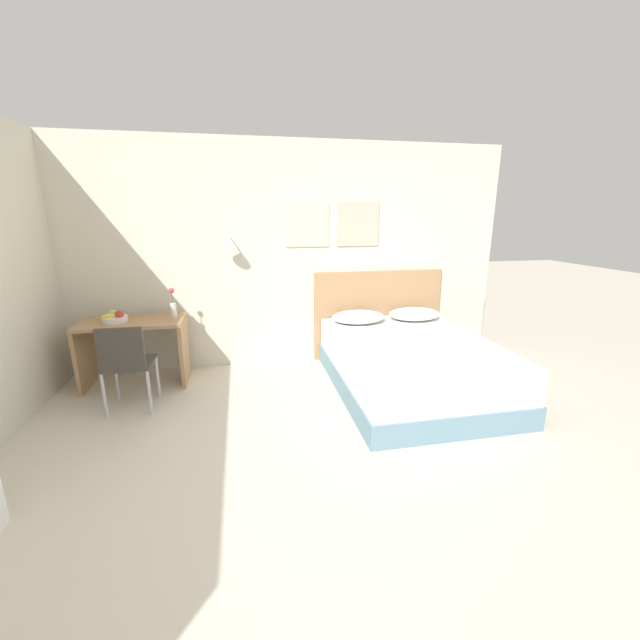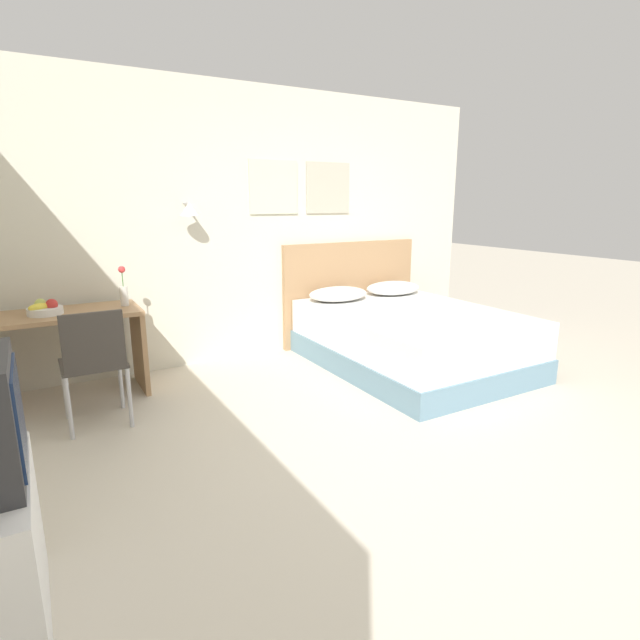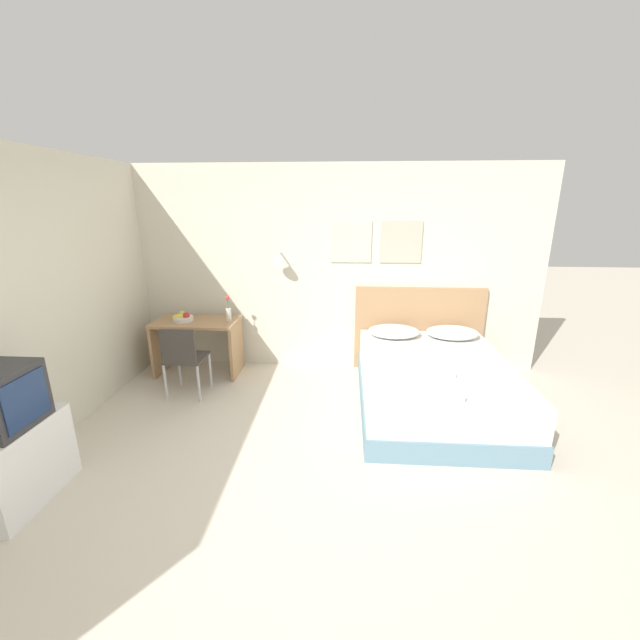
# 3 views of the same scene
# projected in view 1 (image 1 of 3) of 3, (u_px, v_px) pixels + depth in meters

# --- Properties ---
(ground_plane) EXTENTS (24.00, 24.00, 0.00)m
(ground_plane) POSITION_uv_depth(u_px,v_px,m) (324.00, 507.00, 2.51)
(ground_plane) COLOR beige
(wall_back) EXTENTS (5.63, 0.31, 2.65)m
(wall_back) POSITION_uv_depth(u_px,v_px,m) (279.00, 256.00, 4.71)
(wall_back) COLOR beige
(wall_back) RESTS_ON ground_plane
(bed) EXTENTS (1.56, 2.08, 0.55)m
(bed) POSITION_uv_depth(u_px,v_px,m) (411.00, 365.00, 4.15)
(bed) COLOR #66899E
(bed) RESTS_ON ground_plane
(headboard) EXTENTS (1.68, 0.06, 1.12)m
(headboard) POSITION_uv_depth(u_px,v_px,m) (378.00, 314.00, 5.09)
(headboard) COLOR #A87F56
(headboard) RESTS_ON ground_plane
(pillow_left) EXTENTS (0.64, 0.46, 0.14)m
(pillow_left) POSITION_uv_depth(u_px,v_px,m) (358.00, 317.00, 4.71)
(pillow_left) COLOR white
(pillow_left) RESTS_ON bed
(pillow_right) EXTENTS (0.64, 0.46, 0.14)m
(pillow_right) POSITION_uv_depth(u_px,v_px,m) (414.00, 314.00, 4.85)
(pillow_right) COLOR white
(pillow_right) RESTS_ON bed
(folded_towel_near_foot) EXTENTS (0.34, 0.29, 0.06)m
(folded_towel_near_foot) POSITION_uv_depth(u_px,v_px,m) (419.00, 347.00, 3.76)
(folded_towel_near_foot) COLOR white
(folded_towel_near_foot) RESTS_ON bed
(folded_towel_mid_bed) EXTENTS (0.32, 0.35, 0.06)m
(folded_towel_mid_bed) POSITION_uv_depth(u_px,v_px,m) (438.00, 364.00, 3.33)
(folded_towel_mid_bed) COLOR white
(folded_towel_mid_bed) RESTS_ON bed
(desk) EXTENTS (1.06, 0.58, 0.72)m
(desk) POSITION_uv_depth(u_px,v_px,m) (134.00, 340.00, 4.24)
(desk) COLOR #A87F56
(desk) RESTS_ON ground_plane
(desk_chair) EXTENTS (0.42, 0.42, 0.86)m
(desk_chair) POSITION_uv_depth(u_px,v_px,m) (126.00, 361.00, 3.60)
(desk_chair) COLOR #3D3833
(desk_chair) RESTS_ON ground_plane
(fruit_bowl) EXTENTS (0.25, 0.25, 0.12)m
(fruit_bowl) POSITION_uv_depth(u_px,v_px,m) (115.00, 318.00, 4.12)
(fruit_bowl) COLOR silver
(fruit_bowl) RESTS_ON desk
(flower_vase) EXTENTS (0.07, 0.07, 0.33)m
(flower_vase) POSITION_uv_depth(u_px,v_px,m) (173.00, 307.00, 4.25)
(flower_vase) COLOR silver
(flower_vase) RESTS_ON desk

